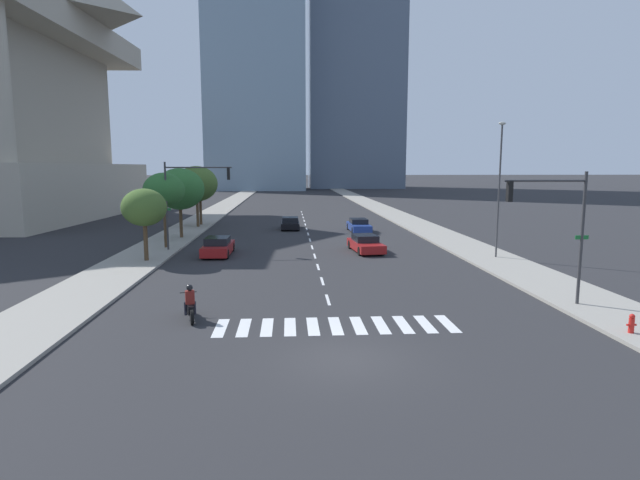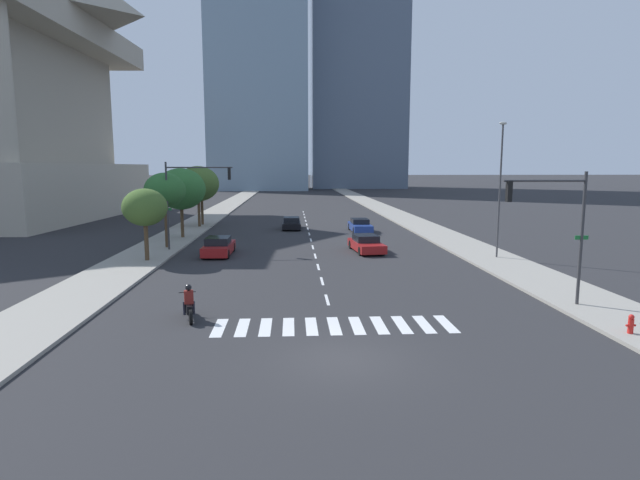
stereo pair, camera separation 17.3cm
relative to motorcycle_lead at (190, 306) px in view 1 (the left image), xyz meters
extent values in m
plane|color=#28282B|center=(5.89, -4.76, -0.58)|extent=(800.00, 800.00, 0.00)
cube|color=gray|center=(17.86, 25.24, -0.51)|extent=(4.00, 260.00, 0.15)
cube|color=gray|center=(-6.08, 25.24, -0.51)|extent=(4.00, 260.00, 0.15)
cube|color=silver|center=(1.39, -1.23, -0.58)|extent=(0.45, 2.32, 0.01)
cube|color=silver|center=(2.29, -1.23, -0.58)|extent=(0.45, 2.32, 0.01)
cube|color=silver|center=(3.19, -1.23, -0.58)|extent=(0.45, 2.32, 0.01)
cube|color=silver|center=(4.09, -1.23, -0.58)|extent=(0.45, 2.32, 0.01)
cube|color=silver|center=(4.99, -1.23, -0.58)|extent=(0.45, 2.32, 0.01)
cube|color=silver|center=(5.89, -1.23, -0.58)|extent=(0.45, 2.32, 0.01)
cube|color=silver|center=(6.79, -1.23, -0.58)|extent=(0.45, 2.32, 0.01)
cube|color=silver|center=(7.69, -1.23, -0.58)|extent=(0.45, 2.32, 0.01)
cube|color=silver|center=(8.59, -1.23, -0.58)|extent=(0.45, 2.32, 0.01)
cube|color=silver|center=(9.49, -1.23, -0.58)|extent=(0.45, 2.32, 0.01)
cube|color=silver|center=(10.39, -1.23, -0.58)|extent=(0.45, 2.32, 0.01)
cube|color=silver|center=(5.89, 2.77, -0.58)|extent=(0.14, 2.00, 0.01)
cube|color=silver|center=(5.89, 6.77, -0.58)|extent=(0.14, 2.00, 0.01)
cube|color=silver|center=(5.89, 10.77, -0.58)|extent=(0.14, 2.00, 0.01)
cube|color=silver|center=(5.89, 14.77, -0.58)|extent=(0.14, 2.00, 0.01)
cube|color=silver|center=(5.89, 18.77, -0.58)|extent=(0.14, 2.00, 0.01)
cube|color=silver|center=(5.89, 22.77, -0.58)|extent=(0.14, 2.00, 0.01)
cube|color=silver|center=(5.89, 26.77, -0.58)|extent=(0.14, 2.00, 0.01)
cube|color=silver|center=(5.89, 30.77, -0.58)|extent=(0.14, 2.00, 0.01)
cube|color=silver|center=(5.89, 34.77, -0.58)|extent=(0.14, 2.00, 0.01)
cube|color=silver|center=(5.89, 38.77, -0.58)|extent=(0.14, 2.00, 0.01)
cube|color=silver|center=(5.89, 42.77, -0.58)|extent=(0.14, 2.00, 0.01)
cube|color=silver|center=(5.89, 46.77, -0.58)|extent=(0.14, 2.00, 0.01)
cube|color=silver|center=(5.89, 50.77, -0.58)|extent=(0.14, 2.00, 0.01)
cylinder|color=black|center=(-0.21, 0.76, -0.28)|extent=(0.28, 0.61, 0.60)
cylinder|color=black|center=(0.20, -0.73, -0.28)|extent=(0.28, 0.61, 0.60)
cube|color=black|center=(0.00, 0.02, -0.06)|extent=(0.54, 1.25, 0.32)
cylinder|color=#B2B2B7|center=(-0.18, 0.66, 0.02)|extent=(0.14, 0.32, 0.67)
cylinder|color=black|center=(-0.20, 0.71, 0.39)|extent=(0.68, 0.22, 0.04)
cube|color=maroon|center=(0.02, -0.08, 0.37)|extent=(0.41, 0.33, 0.55)
sphere|color=black|center=(0.02, -0.08, 0.78)|extent=(0.26, 0.26, 0.26)
cylinder|color=black|center=(-0.18, -0.03, -0.11)|extent=(0.15, 0.15, 0.55)
cylinder|color=black|center=(0.17, 0.06, -0.11)|extent=(0.15, 0.15, 0.55)
cube|color=maroon|center=(-0.96, 15.58, -0.10)|extent=(1.90, 4.56, 0.64)
cube|color=black|center=(-0.96, 15.36, 0.48)|extent=(1.64, 2.06, 0.52)
cylinder|color=black|center=(-1.75, 17.14, -0.26)|extent=(0.23, 0.64, 0.64)
cylinder|color=black|center=(-0.10, 17.11, -0.26)|extent=(0.23, 0.64, 0.64)
cylinder|color=black|center=(-1.81, 14.06, -0.26)|extent=(0.23, 0.64, 0.64)
cylinder|color=black|center=(-0.16, 14.03, -0.26)|extent=(0.23, 0.64, 0.64)
cube|color=black|center=(4.24, 30.77, -0.14)|extent=(1.80, 4.38, 0.56)
cube|color=black|center=(4.24, 30.55, 0.40)|extent=(1.57, 1.97, 0.51)
cylinder|color=black|center=(3.44, 32.26, -0.26)|extent=(0.22, 0.64, 0.64)
cylinder|color=black|center=(5.05, 32.25, -0.26)|extent=(0.22, 0.64, 0.64)
cylinder|color=black|center=(3.43, 29.28, -0.26)|extent=(0.22, 0.64, 0.64)
cylinder|color=black|center=(5.03, 29.28, -0.26)|extent=(0.22, 0.64, 0.64)
cube|color=navy|center=(10.89, 28.25, -0.11)|extent=(1.90, 4.83, 0.62)
cube|color=black|center=(10.88, 28.49, 0.43)|extent=(1.63, 2.19, 0.47)
cylinder|color=black|center=(11.73, 26.64, -0.26)|extent=(0.23, 0.64, 0.64)
cylinder|color=black|center=(10.12, 26.60, -0.26)|extent=(0.23, 0.64, 0.64)
cylinder|color=black|center=(11.66, 29.89, -0.26)|extent=(0.23, 0.64, 0.64)
cylinder|color=black|center=(10.04, 29.86, -0.26)|extent=(0.23, 0.64, 0.64)
cube|color=maroon|center=(9.77, 16.41, -0.13)|extent=(2.31, 4.81, 0.59)
cube|color=black|center=(9.74, 16.64, 0.41)|extent=(1.83, 2.25, 0.49)
cylinder|color=black|center=(10.76, 14.93, -0.26)|extent=(0.28, 0.66, 0.64)
cylinder|color=black|center=(9.10, 14.75, -0.26)|extent=(0.28, 0.66, 0.64)
cylinder|color=black|center=(10.43, 18.07, -0.26)|extent=(0.28, 0.66, 0.64)
cylinder|color=black|center=(8.77, 17.90, -0.26)|extent=(0.28, 0.66, 0.64)
cylinder|color=red|center=(16.66, -3.20, -0.16)|extent=(0.20, 0.20, 0.55)
sphere|color=red|center=(16.66, -3.20, 0.19)|extent=(0.20, 0.20, 0.20)
cylinder|color=red|center=(16.79, -3.20, -0.13)|extent=(0.10, 0.08, 0.08)
cylinder|color=red|center=(16.53, -3.20, -0.13)|extent=(0.10, 0.08, 0.08)
cylinder|color=#333335|center=(16.96, 0.86, 2.51)|extent=(0.14, 0.14, 5.88)
cylinder|color=#333335|center=(15.15, 0.86, 5.05)|extent=(3.62, 0.10, 0.10)
cube|color=black|center=(13.59, 0.86, 4.60)|extent=(0.20, 0.28, 0.90)
sphere|color=red|center=(13.59, 0.86, 4.90)|extent=(0.18, 0.18, 0.18)
sphere|color=orange|center=(13.59, 0.86, 4.60)|extent=(0.18, 0.18, 0.18)
sphere|color=green|center=(13.59, 0.86, 4.30)|extent=(0.18, 0.18, 0.18)
cube|color=#19662D|center=(16.96, 0.86, 2.57)|extent=(0.60, 0.04, 0.18)
cylinder|color=#333335|center=(-4.88, 17.40, 2.79)|extent=(0.14, 0.14, 6.44)
cylinder|color=#333335|center=(-2.47, 17.40, 5.61)|extent=(4.82, 0.10, 0.10)
cube|color=black|center=(-0.30, 17.40, 5.16)|extent=(0.20, 0.28, 0.90)
sphere|color=red|center=(-0.30, 17.40, 5.46)|extent=(0.18, 0.18, 0.18)
sphere|color=orange|center=(-0.30, 17.40, 5.16)|extent=(0.18, 0.18, 0.18)
sphere|color=green|center=(-0.30, 17.40, 4.86)|extent=(0.18, 0.18, 0.18)
cube|color=#19662D|center=(-4.88, 17.40, 2.57)|extent=(0.60, 0.04, 0.18)
cylinder|color=#3F3F42|center=(18.16, 12.81, 3.98)|extent=(0.12, 0.12, 8.82)
ellipsoid|color=beige|center=(18.16, 12.81, 8.49)|extent=(0.50, 0.24, 0.20)
cylinder|color=#4C3823|center=(-5.28, 13.01, 0.73)|extent=(0.28, 0.28, 2.33)
ellipsoid|color=#426028|center=(-5.28, 13.01, 3.05)|extent=(2.87, 2.87, 2.44)
cylinder|color=#4C3823|center=(-5.28, 18.51, 1.13)|extent=(0.28, 0.28, 3.13)
ellipsoid|color=#2D662D|center=(-5.28, 18.51, 3.92)|extent=(3.08, 3.08, 2.61)
cylinder|color=#4C3823|center=(-5.28, 24.11, 0.83)|extent=(0.28, 0.28, 2.53)
ellipsoid|color=#2D662D|center=(-5.28, 24.11, 3.77)|extent=(4.19, 4.19, 3.56)
cylinder|color=#4C3823|center=(-5.28, 32.34, 0.91)|extent=(0.28, 0.28, 2.69)
ellipsoid|color=#426028|center=(-5.28, 32.34, 3.96)|extent=(4.24, 4.24, 3.60)
cylinder|color=#4C3823|center=(-5.28, 34.22, 0.91)|extent=(0.28, 0.28, 2.68)
ellipsoid|color=#426028|center=(-5.28, 34.22, 3.55)|extent=(3.25, 3.25, 2.76)
cylinder|color=#B2A893|center=(-21.34, 27.58, 12.97)|extent=(1.80, 1.80, 13.87)
camera|label=1|loc=(4.07, -20.58, 5.62)|focal=28.61mm
camera|label=2|loc=(4.24, -20.59, 5.62)|focal=28.61mm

